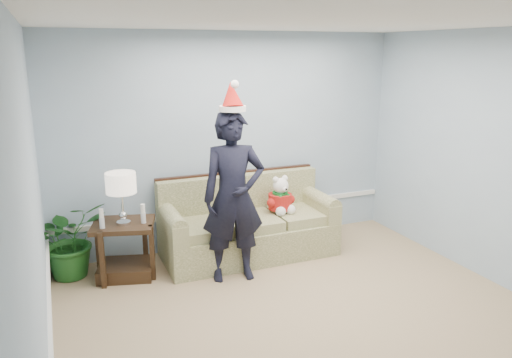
{
  "coord_description": "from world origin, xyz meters",
  "views": [
    {
      "loc": [
        -2.1,
        -3.35,
        2.48
      ],
      "look_at": [
        -0.04,
        1.55,
        1.09
      ],
      "focal_mm": 35.0,
      "sensor_mm": 36.0,
      "label": 1
    }
  ],
  "objects": [
    {
      "name": "santa_hat",
      "position": [
        -0.33,
        1.5,
        2.0
      ],
      "size": [
        0.3,
        0.34,
        0.33
      ],
      "rotation": [
        0.0,
        0.0,
        -0.08
      ],
      "color": "white",
      "rests_on": "man"
    },
    {
      "name": "wainscot_trim",
      "position": [
        -1.18,
        1.18,
        0.45
      ],
      "size": [
        4.49,
        4.99,
        0.06
      ],
      "color": "white",
      "rests_on": "room_shell"
    },
    {
      "name": "man",
      "position": [
        -0.33,
        1.49,
        0.93
      ],
      "size": [
        0.74,
        0.54,
        1.87
      ],
      "primitive_type": "imported",
      "rotation": [
        0.0,
        0.0,
        -0.15
      ],
      "color": "black",
      "rests_on": "room_shell"
    },
    {
      "name": "side_table",
      "position": [
        -1.45,
        1.99,
        0.25
      ],
      "size": [
        0.78,
        0.71,
        0.63
      ],
      "rotation": [
        0.0,
        0.0,
        -0.28
      ],
      "color": "#362313",
      "rests_on": "room_shell"
    },
    {
      "name": "teddy_bear",
      "position": [
        0.46,
        1.97,
        0.68
      ],
      "size": [
        0.33,
        0.35,
        0.47
      ],
      "rotation": [
        0.0,
        0.0,
        0.16
      ],
      "color": "white",
      "rests_on": "sofa"
    },
    {
      "name": "table_lamp",
      "position": [
        -1.45,
        1.94,
        1.07
      ],
      "size": [
        0.32,
        0.32,
        0.58
      ],
      "color": "silver",
      "rests_on": "side_table"
    },
    {
      "name": "sofa",
      "position": [
        0.05,
        2.06,
        0.35
      ],
      "size": [
        2.1,
        0.9,
        0.98
      ],
      "rotation": [
        0.0,
        0.0,
        -0.0
      ],
      "color": "#56602D",
      "rests_on": "room_shell"
    },
    {
      "name": "houseplant",
      "position": [
        -2.0,
        2.24,
        0.43
      ],
      "size": [
        0.95,
        0.89,
        0.86
      ],
      "primitive_type": "imported",
      "rotation": [
        0.0,
        0.0,
        0.34
      ],
      "color": "#1E581E",
      "rests_on": "room_shell"
    },
    {
      "name": "room_shell",
      "position": [
        0.0,
        0.0,
        1.35
      ],
      "size": [
        4.54,
        5.04,
        2.74
      ],
      "color": "tan",
      "rests_on": "ground"
    },
    {
      "name": "candle_pair",
      "position": [
        -1.46,
        1.89,
        0.73
      ],
      "size": [
        0.49,
        0.05,
        0.21
      ],
      "color": "silver",
      "rests_on": "side_table"
    }
  ]
}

